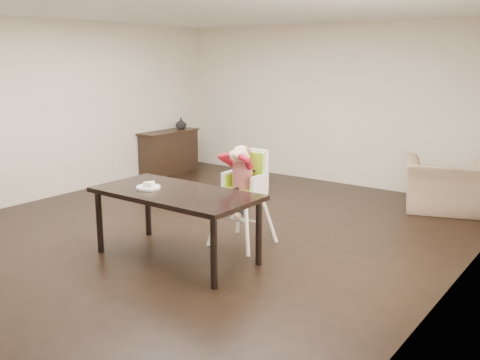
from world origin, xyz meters
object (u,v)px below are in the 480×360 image
object	(u,v)px
dining_table	(176,198)
armchair	(448,177)
sideboard	(169,152)
high_chair	(244,175)

from	to	relation	value
dining_table	armchair	world-z (taller)	armchair
sideboard	armchair	bearing A→B (deg)	4.79
sideboard	high_chair	bearing A→B (deg)	-34.49
armchair	sideboard	distance (m)	5.00
dining_table	high_chair	size ratio (longest dim) A/B	1.54
armchair	sideboard	xyz separation A→B (m)	(-4.98, -0.42, -0.10)
high_chair	sideboard	xyz separation A→B (m)	(-3.47, 2.38, -0.43)
dining_table	armchair	bearing A→B (deg)	63.31
dining_table	high_chair	world-z (taller)	high_chair
dining_table	high_chair	distance (m)	0.88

